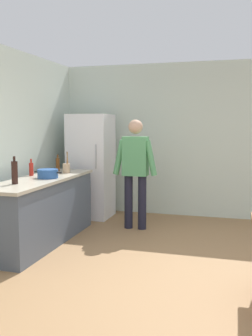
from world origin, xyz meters
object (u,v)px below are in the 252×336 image
at_px(bottle_wine_dark, 15,172).
at_px(cooking_pot, 48,174).
at_px(person, 135,167).
at_px(utensil_jar, 66,168).
at_px(refrigerator, 91,166).
at_px(bottle_beer_brown, 58,164).
at_px(bottle_sauce_red, 31,169).

bearing_deg(bottle_wine_dark, cooking_pot, 76.46).
xyz_separation_m(person, bottle_wine_dark, (-1.10, -1.60, 0.07)).
distance_m(cooking_pot, utensil_jar, 0.57).
height_order(refrigerator, bottle_wine_dark, refrigerator).
bearing_deg(person, bottle_wine_dark, -124.65).
relative_size(refrigerator, bottle_beer_brown, 6.92).
distance_m(utensil_jar, bottle_beer_brown, 0.31).
xyz_separation_m(refrigerator, person, (0.95, -0.55, 0.08)).
bearing_deg(cooking_pot, bottle_sauce_red, 155.50).
distance_m(utensil_jar, bottle_sauce_red, 0.54).
bearing_deg(refrigerator, bottle_sauce_red, -104.16).
bearing_deg(bottle_sauce_red, bottle_beer_brown, 78.99).
distance_m(refrigerator, bottle_wine_dark, 2.16).
distance_m(cooking_pot, bottle_wine_dark, 0.61).
xyz_separation_m(person, cooking_pot, (-0.96, -1.01, -0.02)).
bearing_deg(bottle_beer_brown, utensil_jar, -39.25).
distance_m(cooking_pot, bottle_beer_brown, 0.79).
height_order(person, bottle_sauce_red, person).
relative_size(utensil_jar, bottle_beer_brown, 1.23).
distance_m(bottle_wine_dark, bottle_sauce_red, 0.77).
distance_m(utensil_jar, bottle_wine_dark, 1.16).
distance_m(refrigerator, person, 1.10).
bearing_deg(utensil_jar, bottle_beer_brown, 140.75).
height_order(person, utensil_jar, person).
bearing_deg(bottle_sauce_red, cooking_pot, -24.50).
relative_size(utensil_jar, bottle_sauce_red, 1.33).
bearing_deg(cooking_pot, bottle_beer_brown, 106.49).
height_order(refrigerator, person, refrigerator).
relative_size(cooking_pot, bottle_sauce_red, 1.67).
distance_m(person, cooking_pot, 1.40).
height_order(bottle_sauce_red, bottle_beer_brown, bottle_beer_brown).
xyz_separation_m(bottle_wine_dark, bottle_beer_brown, (-0.08, 1.34, -0.04)).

